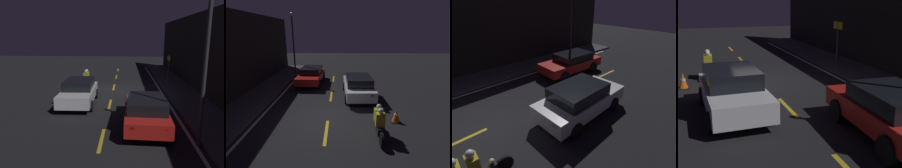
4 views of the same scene
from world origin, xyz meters
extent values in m
plane|color=black|center=(0.00, 0.00, 0.00)|extent=(56.00, 56.00, 0.00)
cube|color=#424244|center=(0.00, 4.85, 0.06)|extent=(28.00, 2.24, 0.13)
cube|color=black|center=(0.00, 6.12, 2.79)|extent=(28.00, 0.30, 5.58)
cube|color=gold|center=(-10.00, 0.00, 0.00)|extent=(2.00, 0.14, 0.01)
cube|color=gold|center=(-5.50, 0.00, 0.00)|extent=(2.00, 0.14, 0.01)
cube|color=gold|center=(-1.00, 0.00, 0.00)|extent=(2.00, 0.14, 0.01)
cube|color=gold|center=(3.50, 0.00, 0.00)|extent=(2.00, 0.14, 0.01)
cube|color=gold|center=(8.00, 0.00, 0.00)|extent=(2.00, 0.14, 0.01)
cube|color=silver|center=(0.00, 3.48, 0.00)|extent=(25.20, 0.14, 0.01)
cube|color=silver|center=(3.50, -1.81, 0.61)|extent=(4.17, 1.87, 0.62)
cube|color=black|center=(3.29, -1.82, 1.18)|extent=(2.31, 1.64, 0.52)
cube|color=red|center=(1.45, -1.29, 0.77)|extent=(0.07, 0.20, 0.10)
cube|color=red|center=(1.48, -2.44, 0.77)|extent=(0.07, 0.20, 0.10)
cylinder|color=black|center=(4.76, -0.92, 0.30)|extent=(0.61, 0.20, 0.60)
cylinder|color=black|center=(4.80, -2.64, 0.30)|extent=(0.61, 0.20, 0.60)
cylinder|color=black|center=(2.20, -0.98, 0.30)|extent=(0.61, 0.20, 0.60)
cylinder|color=black|center=(2.24, -2.71, 0.30)|extent=(0.61, 0.20, 0.60)
cube|color=red|center=(6.50, 1.81, 0.62)|extent=(4.28, 1.92, 0.55)
cube|color=black|center=(6.71, 1.80, 1.13)|extent=(2.38, 1.67, 0.46)
cube|color=red|center=(8.56, 1.16, 0.76)|extent=(0.07, 0.20, 0.10)
cube|color=red|center=(8.60, 2.31, 0.76)|extent=(0.07, 0.20, 0.10)
cylinder|color=black|center=(5.16, 1.00, 0.34)|extent=(0.70, 0.21, 0.69)
cylinder|color=black|center=(5.22, 2.72, 0.34)|extent=(0.70, 0.21, 0.69)
cylinder|color=black|center=(7.78, 0.90, 0.34)|extent=(0.70, 0.21, 0.69)
cylinder|color=black|center=(7.84, 2.62, 0.34)|extent=(0.70, 0.21, 0.69)
cylinder|color=black|center=(-0.32, -2.26, 0.28)|extent=(0.56, 0.11, 0.56)
cylinder|color=black|center=(-1.97, -2.19, 0.28)|extent=(0.56, 0.13, 0.56)
cube|color=black|center=(-1.15, -2.22, 0.43)|extent=(1.27, 0.30, 0.30)
sphere|color=#F2EABF|center=(-0.62, -2.25, 0.66)|extent=(0.14, 0.14, 0.14)
cube|color=gold|center=(-1.05, -2.23, 0.86)|extent=(0.30, 0.37, 0.55)
sphere|color=silver|center=(-1.05, -2.23, 1.24)|extent=(0.22, 0.22, 0.22)
cube|color=gold|center=(-1.45, -2.21, 0.86)|extent=(0.30, 0.37, 0.55)
sphere|color=silver|center=(-1.45, -2.21, 1.24)|extent=(0.22, 0.22, 0.22)
cube|color=black|center=(-0.04, -3.33, 0.01)|extent=(0.48, 0.48, 0.03)
cone|color=orange|center=(-0.04, -3.33, 0.34)|extent=(0.37, 0.37, 0.62)
cylinder|color=white|center=(-0.04, -3.33, 0.37)|extent=(0.20, 0.20, 0.07)
cylinder|color=#4C4C51|center=(-1.23, 4.21, 1.33)|extent=(0.08, 0.08, 2.40)
cube|color=yellow|center=(-1.23, 4.21, 2.28)|extent=(0.90, 0.05, 0.36)
cylinder|color=#333338|center=(8.23, 3.58, 2.75)|extent=(0.14, 0.14, 5.50)
camera|label=1|loc=(15.73, 0.89, 3.91)|focal=35.00mm
camera|label=2|loc=(-7.74, -0.59, 4.24)|focal=28.00mm
camera|label=3|loc=(-1.45, -6.00, 4.63)|focal=28.00mm
camera|label=4|loc=(12.98, -3.09, 3.55)|focal=50.00mm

